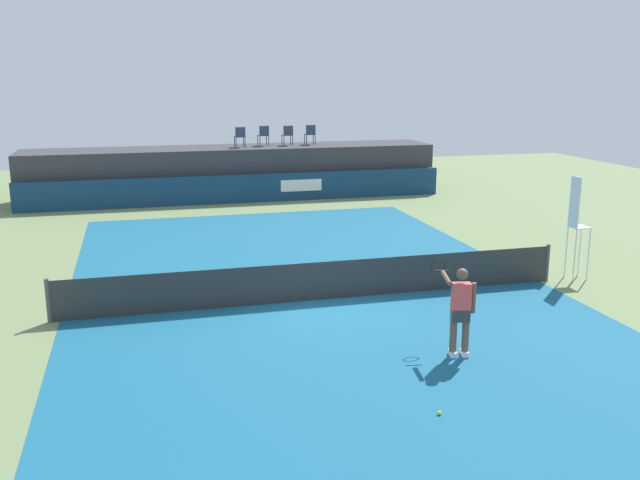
{
  "coord_description": "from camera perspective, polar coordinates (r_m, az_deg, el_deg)",
  "views": [
    {
      "loc": [
        -4.13,
        -15.6,
        5.36
      ],
      "look_at": [
        0.52,
        2.0,
        1.0
      ],
      "focal_mm": 39.09,
      "sensor_mm": 36.0,
      "label": 1
    }
  ],
  "objects": [
    {
      "name": "spectator_chair_left",
      "position": [
        31.65,
        -4.65,
        8.6
      ],
      "size": [
        0.47,
        0.47,
        0.89
      ],
      "color": "#2D3D56",
      "rests_on": "spectator_platform"
    },
    {
      "name": "spectator_chair_center",
      "position": [
        31.74,
        -2.67,
        8.64
      ],
      "size": [
        0.45,
        0.45,
        0.89
      ],
      "color": "#2D3D56",
      "rests_on": "spectator_platform"
    },
    {
      "name": "tennis_player",
      "position": [
        13.72,
        11.39,
        -5.52
      ],
      "size": [
        0.57,
        1.21,
        1.77
      ],
      "color": "white",
      "rests_on": "court_inner"
    },
    {
      "name": "spectator_chair_far_left",
      "position": [
        31.06,
        -6.57,
        8.46
      ],
      "size": [
        0.45,
        0.45,
        0.89
      ],
      "color": "#2D3D56",
      "rests_on": "spectator_platform"
    },
    {
      "name": "spectator_chair_right",
      "position": [
        32.1,
        -0.81,
        8.7
      ],
      "size": [
        0.45,
        0.45,
        0.89
      ],
      "color": "#2D3D56",
      "rests_on": "spectator_platform"
    },
    {
      "name": "umpire_chair",
      "position": [
        19.52,
        20.25,
        1.48
      ],
      "size": [
        0.45,
        0.45,
        2.76
      ],
      "color": "white",
      "rests_on": "ground"
    },
    {
      "name": "net_post_far",
      "position": [
        19.33,
        18.11,
        -1.78
      ],
      "size": [
        0.1,
        0.1,
        1.0
      ],
      "primitive_type": "cylinder",
      "color": "#4C4C51",
      "rests_on": "ground"
    },
    {
      "name": "tennis_ball",
      "position": [
        11.71,
        9.75,
        -13.77
      ],
      "size": [
        0.07,
        0.07,
        0.07
      ],
      "primitive_type": "sphere",
      "color": "#D8EA33",
      "rests_on": "court_inner"
    },
    {
      "name": "spectator_platform",
      "position": [
        31.47,
        -7.14,
        5.59
      ],
      "size": [
        18.0,
        2.8,
        2.2
      ],
      "primitive_type": "cube",
      "color": "#38383D",
      "rests_on": "ground"
    },
    {
      "name": "net_post_near",
      "position": [
        16.47,
        -21.37,
        -4.65
      ],
      "size": [
        0.1,
        0.1,
        1.0
      ],
      "primitive_type": "cylinder",
      "color": "#4C4C51",
      "rests_on": "ground"
    },
    {
      "name": "tennis_net",
      "position": [
        16.86,
        0.04,
        -3.37
      ],
      "size": [
        12.4,
        0.02,
        0.95
      ],
      "primitive_type": "cube",
      "color": "#2D2D2D",
      "rests_on": "ground"
    },
    {
      "name": "ground_plane",
      "position": [
        19.79,
        -2.18,
        -2.25
      ],
      "size": [
        48.0,
        48.0,
        0.0
      ],
      "primitive_type": "plane",
      "color": "#6B7F51"
    },
    {
      "name": "sponsor_wall",
      "position": [
        29.78,
        -6.62,
        4.18
      ],
      "size": [
        18.0,
        0.22,
        1.2
      ],
      "color": "navy",
      "rests_on": "ground"
    },
    {
      "name": "court_inner",
      "position": [
        17.0,
        0.04,
        -4.9
      ],
      "size": [
        12.0,
        22.0,
        0.0
      ],
      "primitive_type": "cube",
      "color": "#16597A",
      "rests_on": "ground"
    }
  ]
}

